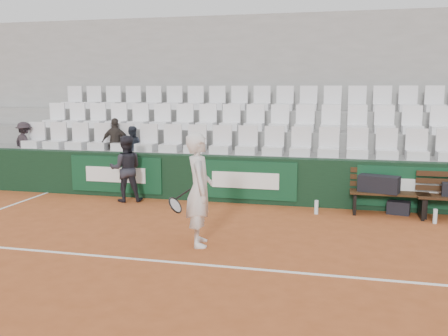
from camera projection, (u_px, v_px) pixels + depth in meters
ground at (206, 265)px, 7.00m from camera, size 80.00×80.00×0.00m
court_baseline at (206, 265)px, 7.00m from camera, size 18.00×0.06×0.01m
back_barrier at (259, 180)px, 10.73m from camera, size 18.00×0.34×1.00m
grandstand_tier_front at (261, 175)px, 11.36m from camera, size 18.00×0.95×1.00m
grandstand_tier_mid at (267, 160)px, 12.24m from camera, size 18.00×0.95×1.45m
grandstand_tier_back at (273, 146)px, 13.11m from camera, size 18.00×0.95×1.90m
grandstand_rear_wall at (277, 98)px, 13.51m from camera, size 18.00×0.30×4.40m
seat_row_front at (260, 140)px, 11.06m from camera, size 11.90×0.44×0.63m
seat_row_mid at (267, 118)px, 11.90m from camera, size 11.90×0.44×0.63m
seat_row_back at (272, 98)px, 12.74m from camera, size 11.90×0.44×0.63m
bench_left at (389, 203)px, 9.79m from camera, size 1.50×0.56×0.45m
sports_bag_left at (379, 184)px, 9.73m from camera, size 0.83×0.54×0.33m
sports_bag_ground at (398, 208)px, 9.84m from camera, size 0.47×0.34×0.26m
water_bottle_near at (316, 207)px, 9.84m from camera, size 0.08×0.08×0.28m
water_bottle_far at (435, 216)px, 9.15m from camera, size 0.08×0.08×0.27m
tennis_player at (199, 190)px, 7.79m from camera, size 0.80×0.75×1.78m
ball_kid at (126, 169)px, 10.87m from camera, size 0.86×0.77×1.45m
spectator_a at (24, 125)px, 12.46m from camera, size 0.80×0.64×1.08m
spectator_b at (115, 124)px, 11.87m from camera, size 0.74×0.38×1.21m
spectator_c at (131, 129)px, 11.79m from camera, size 0.58×0.50×1.02m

